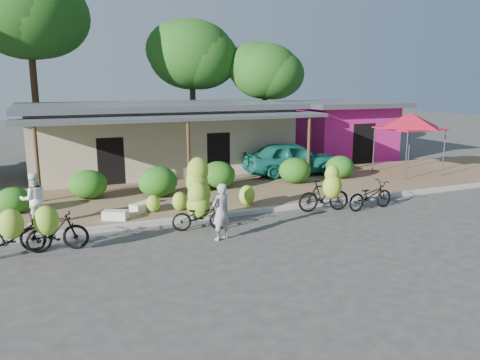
{
  "coord_description": "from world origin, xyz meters",
  "views": [
    {
      "loc": [
        -5.42,
        -11.79,
        4.31
      ],
      "look_at": [
        0.47,
        1.97,
        1.2
      ],
      "focal_mm": 35.0,
      "sensor_mm": 36.0,
      "label": 1
    }
  ],
  "objects_px": {
    "tree_center_right": "(188,53)",
    "sack_near": "(143,207)",
    "tree_far_center": "(24,11)",
    "tree_near_right": "(261,69)",
    "bike_far_left": "(11,236)",
    "vendor": "(221,212)",
    "bike_right": "(326,192)",
    "bike_far_right": "(370,195)",
    "sack_far": "(115,215)",
    "bystander": "(34,199)",
    "teal_van": "(292,158)",
    "bike_center": "(199,199)",
    "bike_left": "(53,229)",
    "red_canopy": "(410,120)"
  },
  "relations": [
    {
      "from": "bike_right",
      "to": "bike_far_right",
      "type": "height_order",
      "value": "bike_right"
    },
    {
      "from": "tree_near_right",
      "to": "bike_center",
      "type": "relative_size",
      "value": 3.19
    },
    {
      "from": "bike_left",
      "to": "teal_van",
      "type": "xyz_separation_m",
      "value": [
        10.57,
        6.28,
        0.26
      ]
    },
    {
      "from": "tree_near_right",
      "to": "teal_van",
      "type": "height_order",
      "value": "tree_near_right"
    },
    {
      "from": "sack_near",
      "to": "bike_far_right",
      "type": "bearing_deg",
      "value": -18.04
    },
    {
      "from": "bike_far_right",
      "to": "tree_center_right",
      "type": "bearing_deg",
      "value": 0.9
    },
    {
      "from": "tree_far_center",
      "to": "tree_near_right",
      "type": "bearing_deg",
      "value": -6.58
    },
    {
      "from": "tree_far_center",
      "to": "bike_right",
      "type": "height_order",
      "value": "tree_far_center"
    },
    {
      "from": "sack_far",
      "to": "bystander",
      "type": "distance_m",
      "value": 2.41
    },
    {
      "from": "tree_far_center",
      "to": "bike_left",
      "type": "xyz_separation_m",
      "value": [
        0.36,
        -15.39,
        -7.37
      ]
    },
    {
      "from": "bike_far_left",
      "to": "bike_right",
      "type": "relative_size",
      "value": 1.03
    },
    {
      "from": "tree_center_right",
      "to": "bike_center",
      "type": "distance_m",
      "value": 16.82
    },
    {
      "from": "sack_far",
      "to": "bike_center",
      "type": "bearing_deg",
      "value": -32.1
    },
    {
      "from": "bike_far_left",
      "to": "sack_far",
      "type": "relative_size",
      "value": 2.59
    },
    {
      "from": "bystander",
      "to": "tree_near_right",
      "type": "bearing_deg",
      "value": -148.12
    },
    {
      "from": "bike_far_right",
      "to": "bystander",
      "type": "relative_size",
      "value": 1.22
    },
    {
      "from": "tree_center_right",
      "to": "teal_van",
      "type": "bearing_deg",
      "value": -78.62
    },
    {
      "from": "sack_near",
      "to": "bystander",
      "type": "bearing_deg",
      "value": -176.41
    },
    {
      "from": "bike_right",
      "to": "sack_near",
      "type": "height_order",
      "value": "bike_right"
    },
    {
      "from": "bystander",
      "to": "sack_near",
      "type": "bearing_deg",
      "value": 174.09
    },
    {
      "from": "red_canopy",
      "to": "teal_van",
      "type": "bearing_deg",
      "value": 159.74
    },
    {
      "from": "tree_near_right",
      "to": "vendor",
      "type": "height_order",
      "value": "tree_near_right"
    },
    {
      "from": "bike_far_left",
      "to": "sack_far",
      "type": "height_order",
      "value": "bike_far_left"
    },
    {
      "from": "teal_van",
      "to": "bike_left",
      "type": "bearing_deg",
      "value": 125.48
    },
    {
      "from": "sack_near",
      "to": "teal_van",
      "type": "xyz_separation_m",
      "value": [
        7.73,
        3.69,
        0.61
      ]
    },
    {
      "from": "tree_far_center",
      "to": "sack_far",
      "type": "relative_size",
      "value": 13.72
    },
    {
      "from": "bike_left",
      "to": "sack_near",
      "type": "relative_size",
      "value": 2.15
    },
    {
      "from": "tree_center_right",
      "to": "teal_van",
      "type": "relative_size",
      "value": 1.81
    },
    {
      "from": "tree_far_center",
      "to": "sack_near",
      "type": "xyz_separation_m",
      "value": [
        3.2,
        -12.81,
        -7.72
      ]
    },
    {
      "from": "sack_near",
      "to": "vendor",
      "type": "relative_size",
      "value": 0.53
    },
    {
      "from": "tree_far_center",
      "to": "bike_far_right",
      "type": "distance_m",
      "value": 20.02
    },
    {
      "from": "red_canopy",
      "to": "bike_far_left",
      "type": "height_order",
      "value": "red_canopy"
    },
    {
      "from": "bike_far_right",
      "to": "bystander",
      "type": "height_order",
      "value": "bystander"
    },
    {
      "from": "vendor",
      "to": "bystander",
      "type": "xyz_separation_m",
      "value": [
        -4.78,
        3.17,
        0.11
      ]
    },
    {
      "from": "bike_far_left",
      "to": "vendor",
      "type": "bearing_deg",
      "value": -102.9
    },
    {
      "from": "bike_far_left",
      "to": "vendor",
      "type": "relative_size",
      "value": 1.2
    },
    {
      "from": "sack_far",
      "to": "teal_van",
      "type": "xyz_separation_m",
      "value": [
        8.71,
        4.29,
        0.62
      ]
    },
    {
      "from": "tree_near_right",
      "to": "teal_van",
      "type": "bearing_deg",
      "value": -105.18
    },
    {
      "from": "bike_far_left",
      "to": "bike_left",
      "type": "relative_size",
      "value": 1.06
    },
    {
      "from": "red_canopy",
      "to": "sack_near",
      "type": "relative_size",
      "value": 4.12
    },
    {
      "from": "bike_far_left",
      "to": "vendor",
      "type": "height_order",
      "value": "vendor"
    },
    {
      "from": "tree_far_center",
      "to": "bike_far_left",
      "type": "bearing_deg",
      "value": -92.21
    },
    {
      "from": "bike_far_right",
      "to": "sack_far",
      "type": "xyz_separation_m",
      "value": [
        -8.39,
        1.82,
        -0.24
      ]
    },
    {
      "from": "red_canopy",
      "to": "bike_left",
      "type": "bearing_deg",
      "value": -164.44
    },
    {
      "from": "red_canopy",
      "to": "bystander",
      "type": "xyz_separation_m",
      "value": [
        -16.16,
        -2.0,
        -1.7
      ]
    },
    {
      "from": "tree_center_right",
      "to": "bike_far_left",
      "type": "distance_m",
      "value": 19.42
    },
    {
      "from": "sack_far",
      "to": "vendor",
      "type": "bearing_deg",
      "value": -48.04
    },
    {
      "from": "tree_far_center",
      "to": "tree_center_right",
      "type": "relative_size",
      "value": 1.27
    },
    {
      "from": "tree_near_right",
      "to": "vendor",
      "type": "distance_m",
      "value": 17.4
    },
    {
      "from": "tree_center_right",
      "to": "sack_near",
      "type": "xyz_separation_m",
      "value": [
        -5.8,
        -13.31,
        -5.83
      ]
    }
  ]
}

